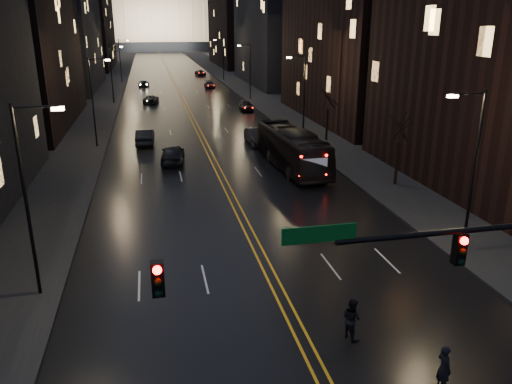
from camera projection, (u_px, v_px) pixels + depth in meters
road at (168, 70)px, 136.69m from camera, size 20.00×320.00×0.02m
sidewalk_left at (115, 71)px, 133.92m from camera, size 8.00×320.00×0.16m
sidewalk_right at (219, 69)px, 139.41m from camera, size 8.00×320.00×0.16m
center_line at (168, 70)px, 136.69m from camera, size 0.62×320.00×0.01m
building_left_mid at (6, 6)px, 57.66m from camera, size 12.00×30.00×28.00m
building_left_far at (61, 35)px, 94.16m from camera, size 12.00×34.00×20.00m
building_left_dist at (87, 24)px, 137.99m from camera, size 12.00×40.00×24.00m
building_right_mid at (277, 19)px, 101.43m from camera, size 12.00×34.00×26.00m
building_right_dist at (237, 27)px, 146.55m from camera, size 12.00×40.00×22.00m
capitol at (155, 12)px, 242.39m from camera, size 90.00×50.00×58.50m
streetlamp_right_near at (472, 165)px, 25.98m from camera, size 2.13×0.25×9.00m
streetlamp_left_near at (29, 193)px, 21.74m from camera, size 2.13×0.25×9.00m
streetlamp_right_mid at (303, 92)px, 53.78m from camera, size 2.13×0.25×9.00m
streetlamp_left_mid at (94, 98)px, 49.54m from camera, size 2.13×0.25×9.00m
streetlamp_right_far at (249, 69)px, 81.58m from camera, size 2.13×0.25×9.00m
streetlamp_left_far at (112, 71)px, 77.34m from camera, size 2.13×0.25×9.00m
streetlamp_right_dist at (222, 57)px, 109.38m from camera, size 2.13×0.25×9.00m
streetlamp_left_dist at (121, 58)px, 105.14m from camera, size 2.13×0.25×9.00m
tree_right_mid at (400, 129)px, 37.71m from camera, size 2.40×2.40×6.65m
tree_right_far at (328, 99)px, 52.54m from camera, size 2.40×2.40×6.65m
bus at (292, 149)px, 43.47m from camera, size 3.60×12.58×3.46m
oncoming_car_a at (173, 154)px, 45.39m from camera, size 2.52×5.19×1.71m
oncoming_car_b at (145, 137)px, 52.32m from camera, size 1.97×5.05×1.64m
oncoming_car_c at (151, 99)px, 79.75m from camera, size 2.71×4.82×1.27m
oncoming_car_d at (144, 84)px, 99.96m from camera, size 2.28×4.60×1.28m
receding_car_a at (257, 137)px, 52.32m from camera, size 1.94×5.05×1.64m
receding_car_b at (246, 105)px, 72.61m from camera, size 2.28×4.73×1.56m
receding_car_c at (210, 85)px, 97.78m from camera, size 1.97×4.67×1.35m
receding_car_d at (200, 73)px, 122.54m from camera, size 2.61×4.67×1.23m
pedestrian_a at (444, 368)px, 17.10m from camera, size 0.47×0.67×1.74m
pedestrian_b at (352, 319)px, 19.95m from camera, size 0.77×0.98×1.78m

